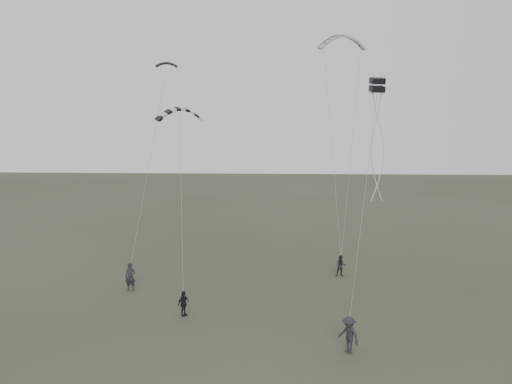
{
  "coord_description": "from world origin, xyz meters",
  "views": [
    {
      "loc": [
        2.09,
        -26.64,
        11.55
      ],
      "look_at": [
        0.73,
        5.36,
        6.52
      ],
      "focal_mm": 35.0,
      "sensor_mm": 36.0,
      "label": 1
    }
  ],
  "objects_px": {
    "kite_dark_small": "(166,63)",
    "kite_box": "(377,85)",
    "flyer_left": "(130,277)",
    "flyer_center": "(183,303)",
    "kite_striped": "(180,109)",
    "flyer_far": "(349,335)",
    "flyer_right": "(341,266)",
    "kite_pale_large": "(343,36)"
  },
  "relations": [
    {
      "from": "flyer_far",
      "to": "flyer_left",
      "type": "bearing_deg",
      "value": -162.57
    },
    {
      "from": "flyer_far",
      "to": "kite_striped",
      "type": "relative_size",
      "value": 0.62
    },
    {
      "from": "flyer_center",
      "to": "flyer_left",
      "type": "bearing_deg",
      "value": 80.51
    },
    {
      "from": "flyer_right",
      "to": "flyer_far",
      "type": "relative_size",
      "value": 0.84
    },
    {
      "from": "flyer_center",
      "to": "flyer_far",
      "type": "xyz_separation_m",
      "value": [
        8.89,
        -4.15,
        0.18
      ]
    },
    {
      "from": "flyer_right",
      "to": "kite_dark_small",
      "type": "height_order",
      "value": "kite_dark_small"
    },
    {
      "from": "flyer_center",
      "to": "flyer_far",
      "type": "height_order",
      "value": "flyer_far"
    },
    {
      "from": "flyer_right",
      "to": "kite_dark_small",
      "type": "distance_m",
      "value": 20.1
    },
    {
      "from": "flyer_center",
      "to": "kite_dark_small",
      "type": "distance_m",
      "value": 19.02
    },
    {
      "from": "flyer_center",
      "to": "kite_box",
      "type": "relative_size",
      "value": 1.96
    },
    {
      "from": "kite_pale_large",
      "to": "kite_box",
      "type": "xyz_separation_m",
      "value": [
        0.35,
        -12.76,
        -4.48
      ]
    },
    {
      "from": "kite_dark_small",
      "to": "kite_pale_large",
      "type": "height_order",
      "value": "kite_pale_large"
    },
    {
      "from": "flyer_far",
      "to": "kite_striped",
      "type": "xyz_separation_m",
      "value": [
        -9.7,
        8.56,
        10.94
      ]
    },
    {
      "from": "flyer_far",
      "to": "kite_box",
      "type": "relative_size",
      "value": 2.45
    },
    {
      "from": "flyer_center",
      "to": "kite_dark_small",
      "type": "bearing_deg",
      "value": 48.8
    },
    {
      "from": "flyer_right",
      "to": "flyer_center",
      "type": "relative_size",
      "value": 1.05
    },
    {
      "from": "flyer_left",
      "to": "kite_striped",
      "type": "bearing_deg",
      "value": 6.16
    },
    {
      "from": "kite_pale_large",
      "to": "kite_striped",
      "type": "relative_size",
      "value": 1.29
    },
    {
      "from": "kite_box",
      "to": "kite_striped",
      "type": "bearing_deg",
      "value": 157.22
    },
    {
      "from": "flyer_right",
      "to": "kite_pale_large",
      "type": "bearing_deg",
      "value": 82.12
    },
    {
      "from": "flyer_right",
      "to": "kite_striped",
      "type": "relative_size",
      "value": 0.52
    },
    {
      "from": "flyer_center",
      "to": "kite_striped",
      "type": "distance_m",
      "value": 11.99
    },
    {
      "from": "kite_pale_large",
      "to": "kite_striped",
      "type": "bearing_deg",
      "value": -152.22
    },
    {
      "from": "flyer_far",
      "to": "kite_box",
      "type": "distance_m",
      "value": 13.43
    },
    {
      "from": "flyer_far",
      "to": "kite_dark_small",
      "type": "bearing_deg",
      "value": 176.46
    },
    {
      "from": "kite_box",
      "to": "kite_pale_large",
      "type": "bearing_deg",
      "value": 84.71
    },
    {
      "from": "kite_dark_small",
      "to": "kite_pale_large",
      "type": "bearing_deg",
      "value": -5.27
    },
    {
      "from": "kite_box",
      "to": "flyer_left",
      "type": "bearing_deg",
      "value": 162.24
    },
    {
      "from": "flyer_left",
      "to": "flyer_center",
      "type": "xyz_separation_m",
      "value": [
        4.27,
        -4.0,
        -0.2
      ]
    },
    {
      "from": "flyer_center",
      "to": "flyer_far",
      "type": "relative_size",
      "value": 0.8
    },
    {
      "from": "kite_pale_large",
      "to": "flyer_center",
      "type": "bearing_deg",
      "value": -139.2
    },
    {
      "from": "kite_dark_small",
      "to": "kite_box",
      "type": "distance_m",
      "value": 17.71
    },
    {
      "from": "kite_striped",
      "to": "flyer_right",
      "type": "bearing_deg",
      "value": -10.82
    },
    {
      "from": "flyer_center",
      "to": "kite_striped",
      "type": "height_order",
      "value": "kite_striped"
    },
    {
      "from": "kite_dark_small",
      "to": "kite_box",
      "type": "height_order",
      "value": "kite_dark_small"
    },
    {
      "from": "flyer_left",
      "to": "kite_dark_small",
      "type": "bearing_deg",
      "value": 81.18
    },
    {
      "from": "flyer_left",
      "to": "kite_pale_large",
      "type": "height_order",
      "value": "kite_pale_large"
    },
    {
      "from": "flyer_left",
      "to": "kite_dark_small",
      "type": "relative_size",
      "value": 1.13
    },
    {
      "from": "kite_dark_small",
      "to": "kite_pale_large",
      "type": "xyz_separation_m",
      "value": [
        13.65,
        2.15,
        2.21
      ]
    },
    {
      "from": "flyer_left",
      "to": "kite_dark_small",
      "type": "xyz_separation_m",
      "value": [
        1.1,
        7.7,
        14.46
      ]
    },
    {
      "from": "flyer_right",
      "to": "kite_striped",
      "type": "height_order",
      "value": "kite_striped"
    },
    {
      "from": "flyer_center",
      "to": "kite_pale_large",
      "type": "height_order",
      "value": "kite_pale_large"
    }
  ]
}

